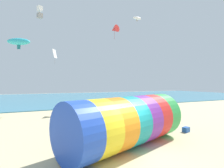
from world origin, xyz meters
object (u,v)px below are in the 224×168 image
object	(u,v)px
kite_red_delta	(114,29)
kite_white_box	(40,12)
kite_white_parafoil	(137,18)
cooler_box	(186,130)
kite_handler	(166,119)
kite_cyan_parafoil	(19,42)
kite_white_diamond	(55,54)
giant_inflatable_tube	(127,122)
bystander_near_water	(80,116)

from	to	relation	value
kite_red_delta	kite_white_box	size ratio (longest dim) A/B	1.57
kite_white_parafoil	cooler_box	xyz separation A→B (m)	(-4.26, -13.53, -13.53)
kite_handler	kite_white_box	world-z (taller)	kite_white_box
kite_red_delta	kite_white_parafoil	bearing A→B (deg)	2.61
kite_cyan_parafoil	kite_white_parafoil	world-z (taller)	kite_white_parafoil
kite_cyan_parafoil	kite_white_box	size ratio (longest dim) A/B	1.12
kite_red_delta	cooler_box	distance (m)	17.46
kite_white_diamond	kite_cyan_parafoil	size ratio (longest dim) A/B	1.31
kite_cyan_parafoil	kite_white_parafoil	size ratio (longest dim) A/B	0.96
kite_white_diamond	cooler_box	distance (m)	17.12
kite_white_parafoil	giant_inflatable_tube	bearing A→B (deg)	-124.13
kite_cyan_parafoil	bystander_near_water	size ratio (longest dim) A/B	0.91
kite_white_parafoil	cooler_box	bearing A→B (deg)	-107.49
giant_inflatable_tube	cooler_box	world-z (taller)	giant_inflatable_tube
kite_white_box	cooler_box	world-z (taller)	kite_white_box
bystander_near_water	kite_handler	bearing A→B (deg)	-34.42
kite_cyan_parafoil	kite_red_delta	bearing A→B (deg)	43.44
giant_inflatable_tube	kite_white_diamond	size ratio (longest dim) A/B	4.42
kite_red_delta	cooler_box	world-z (taller)	kite_red_delta
giant_inflatable_tube	cooler_box	bearing A→B (deg)	8.49
giant_inflatable_tube	kite_white_parafoil	size ratio (longest dim) A/B	5.57
giant_inflatable_tube	kite_white_diamond	distance (m)	15.58
kite_white_box	bystander_near_water	xyz separation A→B (m)	(3.05, -4.49, -10.01)
kite_red_delta	giant_inflatable_tube	bearing A→B (deg)	-112.19
kite_white_box	cooler_box	bearing A→B (deg)	-44.31
kite_cyan_parafoil	kite_white_box	xyz separation A→B (m)	(1.38, 7.02, 4.65)
kite_cyan_parafoil	cooler_box	size ratio (longest dim) A/B	2.76
kite_cyan_parafoil	bystander_near_water	xyz separation A→B (m)	(4.43, 2.53, -5.36)
kite_handler	kite_red_delta	world-z (taller)	kite_red_delta
kite_handler	kite_cyan_parafoil	xyz separation A→B (m)	(-10.17, 1.41, 5.33)
cooler_box	kite_white_diamond	bearing A→B (deg)	120.57
cooler_box	kite_white_parafoil	bearing A→B (deg)	72.51
bystander_near_water	giant_inflatable_tube	bearing A→B (deg)	-77.99
giant_inflatable_tube	kite_white_parafoil	xyz separation A→B (m)	(9.72, 14.35, 12.28)
kite_handler	cooler_box	distance (m)	1.59
kite_white_diamond	kite_white_box	distance (m)	5.53
cooler_box	giant_inflatable_tube	bearing A→B (deg)	-171.51
giant_inflatable_tube	kite_white_parafoil	world-z (taller)	kite_white_parafoil
giant_inflatable_tube	kite_white_diamond	world-z (taller)	kite_white_diamond
kite_cyan_parafoil	cooler_box	bearing A→B (deg)	-12.68
kite_white_box	bystander_near_water	distance (m)	11.39
kite_handler	bystander_near_water	xyz separation A→B (m)	(-5.74, 3.93, -0.03)
kite_white_diamond	kite_red_delta	distance (m)	9.20
kite_cyan_parafoil	kite_red_delta	size ratio (longest dim) A/B	0.71
giant_inflatable_tube	kite_cyan_parafoil	distance (m)	8.10
kite_cyan_parafoil	bystander_near_water	world-z (taller)	kite_cyan_parafoil
kite_handler	kite_cyan_parafoil	world-z (taller)	kite_cyan_parafoil
kite_white_parafoil	kite_white_box	size ratio (longest dim) A/B	1.16
giant_inflatable_tube	bystander_near_water	xyz separation A→B (m)	(-1.24, 5.85, -0.63)
cooler_box	kite_white_box	bearing A→B (deg)	135.69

